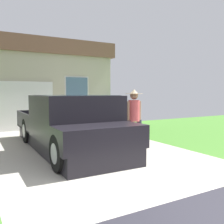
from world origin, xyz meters
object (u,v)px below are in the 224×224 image
(person_with_hat, at_px, (134,115))
(handbag, at_px, (132,148))
(pickup_truck, at_px, (72,126))
(wheeled_trash_bin, at_px, (111,114))

(person_with_hat, xyz_separation_m, handbag, (-0.17, -0.18, -0.91))
(pickup_truck, xyz_separation_m, person_with_hat, (1.59, -0.79, 0.30))
(person_with_hat, xyz_separation_m, wheeled_trash_bin, (2.09, 5.01, -0.44))
(person_with_hat, bearing_deg, pickup_truck, -23.11)
(pickup_truck, distance_m, person_with_hat, 1.80)
(pickup_truck, xyz_separation_m, wheeled_trash_bin, (3.67, 4.22, -0.14))
(wheeled_trash_bin, bearing_deg, handbag, -113.50)
(person_with_hat, height_order, handbag, person_with_hat)
(handbag, xyz_separation_m, wheeled_trash_bin, (2.26, 5.20, 0.46))
(pickup_truck, xyz_separation_m, handbag, (1.41, -0.98, -0.61))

